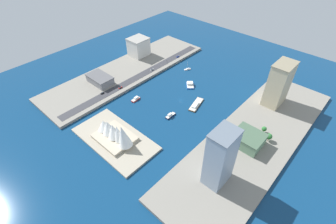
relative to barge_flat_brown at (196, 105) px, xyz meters
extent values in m
plane|color=navy|center=(19.36, 4.49, -1.21)|extent=(440.00, 440.00, 0.00)
cube|color=gray|center=(-74.57, 4.49, 0.36)|extent=(70.00, 240.00, 3.15)
cube|color=gray|center=(113.30, 4.49, 0.36)|extent=(70.00, 240.00, 3.15)
cube|color=#A89E89|center=(25.98, 95.66, -0.21)|extent=(85.12, 44.33, 2.00)
cube|color=#38383D|center=(89.78, 4.49, 2.01)|extent=(10.98, 228.00, 0.15)
cube|color=brown|center=(0.14, -0.54, -0.43)|extent=(14.12, 27.69, 1.57)
cone|color=brown|center=(3.50, -13.83, -0.43)|extent=(1.71, 1.71, 1.41)
cube|color=white|center=(-0.55, 2.16, 1.28)|extent=(7.51, 12.69, 1.85)
cube|color=beige|center=(0.14, -0.54, 0.40)|extent=(13.55, 26.58, 0.10)
cube|color=red|center=(58.49, 39.57, -0.41)|extent=(5.40, 11.70, 1.60)
cone|color=red|center=(58.00, 45.67, -0.41)|extent=(1.55, 1.55, 1.44)
cube|color=white|center=(58.57, 38.49, 1.37)|extent=(3.36, 5.65, 1.96)
cube|color=beige|center=(58.49, 39.57, 0.44)|extent=(5.18, 11.23, 0.10)
cube|color=blue|center=(29.24, -26.04, -0.39)|extent=(16.23, 16.57, 1.66)
cone|color=blue|center=(23.92, -20.30, -0.39)|extent=(2.11, 2.11, 1.49)
cube|color=white|center=(30.28, -27.17, 1.86)|extent=(9.30, 9.23, 2.83)
cube|color=beige|center=(29.24, -26.04, 0.49)|extent=(15.58, 15.91, 0.10)
cube|color=#1E284C|center=(8.91, 33.68, -0.34)|extent=(4.22, 12.77, 1.74)
cone|color=#1E284C|center=(8.86, 26.84, -0.34)|extent=(1.57, 1.57, 1.56)
cube|color=white|center=(8.91, 34.76, 1.77)|extent=(2.85, 4.97, 2.49)
cube|color=beige|center=(8.91, 33.68, 0.57)|extent=(4.05, 12.26, 0.10)
cube|color=white|center=(56.52, -54.48, -0.65)|extent=(6.55, 9.59, 1.12)
cone|color=white|center=(58.68, -50.02, -0.65)|extent=(1.35, 1.35, 1.01)
cube|color=white|center=(56.13, -55.29, 0.46)|extent=(3.43, 4.43, 1.11)
cube|color=beige|center=(56.52, -54.48, -0.04)|extent=(6.29, 9.20, 0.10)
cylinder|color=silver|center=(56.73, -54.06, 5.34)|extent=(0.24, 0.24, 10.87)
cube|color=silver|center=(133.72, -35.52, 14.31)|extent=(23.61, 25.58, 24.75)
cube|color=#9D9992|center=(133.72, -35.52, 27.09)|extent=(24.55, 26.60, 0.80)
cube|color=#C6B793|center=(-63.22, -60.22, 26.29)|extent=(17.80, 27.84, 48.72)
cube|color=gray|center=(-63.22, -60.22, 51.05)|extent=(18.51, 28.96, 0.80)
cube|color=gray|center=(114.99, 47.64, 6.32)|extent=(32.37, 19.73, 8.76)
cube|color=#59595C|center=(114.99, 47.64, 11.10)|extent=(33.67, 20.52, 0.80)
cube|color=slate|center=(-72.69, 16.65, 7.58)|extent=(26.07, 23.91, 11.28)
cube|color=#47624A|center=(-72.69, 16.65, 13.62)|extent=(27.11, 24.87, 0.80)
cube|color=#8C9EB2|center=(-72.98, 69.04, 28.52)|extent=(16.05, 21.88, 53.17)
cube|color=slate|center=(-72.98, 69.04, 55.51)|extent=(16.70, 22.76, 0.80)
cylinder|color=black|center=(87.22, -70.31, 2.41)|extent=(0.28, 0.65, 0.64)
cylinder|color=black|center=(85.58, -70.37, 2.41)|extent=(0.28, 0.65, 0.64)
cylinder|color=black|center=(87.08, -66.83, 2.41)|extent=(0.28, 0.65, 0.64)
cylinder|color=black|center=(85.44, -66.89, 2.41)|extent=(0.28, 0.65, 0.64)
cube|color=blue|center=(86.33, -68.60, 2.73)|extent=(2.03, 5.04, 0.84)
cube|color=#262D38|center=(86.32, -68.35, 3.45)|extent=(1.72, 2.85, 0.60)
cylinder|color=black|center=(88.70, -18.76, 2.41)|extent=(0.26, 0.64, 0.64)
cylinder|color=black|center=(87.15, -18.74, 2.41)|extent=(0.26, 0.64, 0.64)
cylinder|color=black|center=(88.75, -15.25, 2.41)|extent=(0.26, 0.64, 0.64)
cylinder|color=black|center=(87.20, -15.23, 2.41)|extent=(0.26, 0.64, 0.64)
cube|color=white|center=(87.95, -16.99, 2.72)|extent=(1.82, 5.04, 0.82)
cube|color=#262D38|center=(87.95, -16.74, 3.36)|extent=(1.58, 2.83, 0.47)
cylinder|color=black|center=(87.57, 37.13, 2.41)|extent=(0.27, 0.65, 0.64)
cylinder|color=black|center=(86.01, 37.08, 2.41)|extent=(0.27, 0.65, 0.64)
cylinder|color=black|center=(87.47, 40.69, 2.41)|extent=(0.27, 0.65, 0.64)
cylinder|color=black|center=(85.91, 40.65, 2.41)|extent=(0.27, 0.65, 0.64)
cube|color=red|center=(86.74, 38.89, 2.73)|extent=(1.90, 5.14, 0.85)
cube|color=#262D38|center=(86.73, 39.14, 3.41)|extent=(1.63, 2.90, 0.52)
cylinder|color=black|center=(92.85, 62.15, 2.41)|extent=(0.27, 0.65, 0.64)
cylinder|color=black|center=(94.45, 62.21, 2.41)|extent=(0.27, 0.65, 0.64)
cylinder|color=black|center=(92.96, 58.91, 2.41)|extent=(0.27, 0.65, 0.64)
cylinder|color=black|center=(94.57, 58.97, 2.41)|extent=(0.27, 0.65, 0.64)
cube|color=black|center=(93.71, 60.56, 2.69)|extent=(1.97, 4.69, 0.77)
cube|color=#262D38|center=(93.72, 60.33, 3.38)|extent=(1.68, 2.65, 0.61)
cylinder|color=black|center=(83.18, -41.84, 4.69)|extent=(0.18, 0.18, 5.50)
cube|color=black|center=(83.18, -41.84, 7.94)|extent=(0.36, 0.36, 1.00)
sphere|color=red|center=(83.18, -41.84, 8.29)|extent=(0.24, 0.24, 0.24)
sphere|color=yellow|center=(83.18, -41.84, 7.94)|extent=(0.24, 0.24, 0.24)
sphere|color=green|center=(83.18, -41.84, 7.59)|extent=(0.24, 0.24, 0.24)
cube|color=#BCAD93|center=(25.98, 95.66, 2.29)|extent=(37.87, 29.90, 3.00)
cone|color=white|center=(10.74, 95.66, 14.64)|extent=(16.97, 13.19, 23.76)
cone|color=white|center=(18.63, 95.66, 12.56)|extent=(10.74, 9.02, 18.37)
cone|color=white|center=(25.98, 95.66, 10.87)|extent=(15.39, 13.17, 16.20)
cone|color=white|center=(34.21, 95.66, 10.39)|extent=(14.66, 13.11, 14.74)
cone|color=white|center=(41.60, 95.66, 8.72)|extent=(14.69, 13.48, 11.60)
cylinder|color=brown|center=(-77.22, -7.99, 3.26)|extent=(0.50, 0.50, 2.65)
sphere|color=#2D7233|center=(-77.22, -7.99, 6.52)|extent=(4.85, 4.85, 4.85)
cylinder|color=brown|center=(-85.42, -0.62, 3.44)|extent=(0.50, 0.50, 3.00)
sphere|color=#2D7233|center=(-85.42, -0.62, 7.32)|extent=(5.96, 5.96, 5.96)
cylinder|color=brown|center=(-80.28, 8.44, 3.22)|extent=(0.50, 0.50, 2.57)
sphere|color=#2D7233|center=(-80.28, 8.44, 7.24)|extent=(6.83, 6.83, 6.83)
camera|label=1|loc=(-123.51, 183.08, 176.38)|focal=26.37mm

